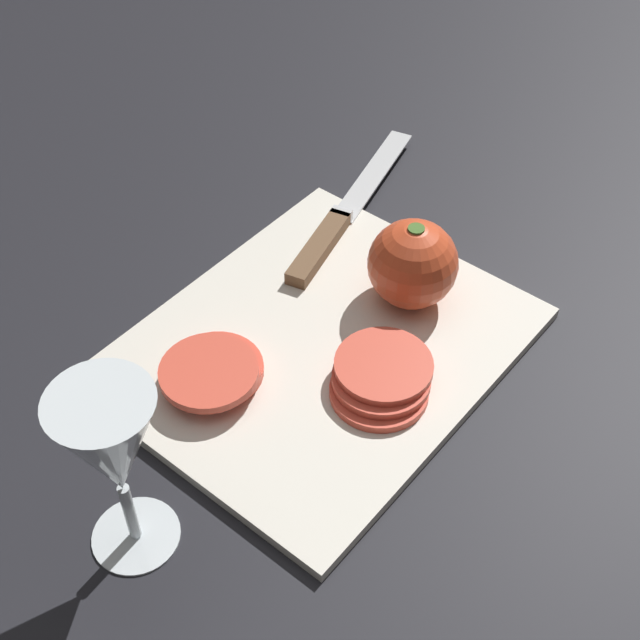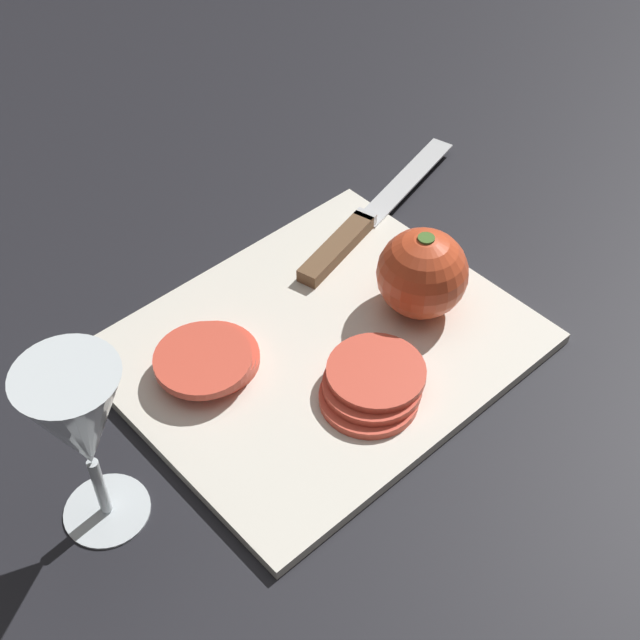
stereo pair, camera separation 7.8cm
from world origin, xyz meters
name	(u,v)px [view 2 (the right image)]	position (x,y,z in m)	size (l,w,h in m)	color
ground_plane	(326,314)	(0.00, 0.00, 0.00)	(3.00, 3.00, 0.00)	black
cutting_board	(320,347)	(0.04, 0.03, 0.01)	(0.35, 0.29, 0.01)	silver
wine_glass	(81,426)	(0.27, 0.04, 0.11)	(0.07, 0.07, 0.16)	silver
whole_tomato	(422,273)	(-0.06, 0.06, 0.05)	(0.08, 0.08, 0.08)	#DB4C28
knife	(353,232)	(-0.09, -0.06, 0.02)	(0.28, 0.09, 0.01)	silver
tomato_slice_stack_near	(372,385)	(0.04, 0.10, 0.02)	(0.10, 0.09, 0.02)	#DB4C38
tomato_slice_stack_far	(207,359)	(0.13, -0.01, 0.02)	(0.10, 0.09, 0.02)	#DB4C38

